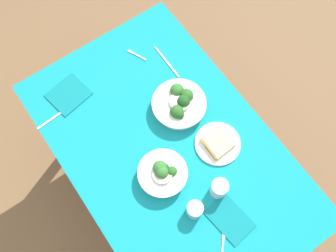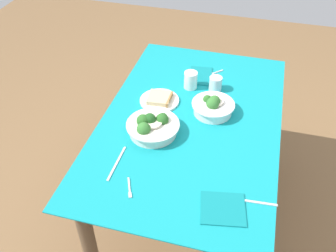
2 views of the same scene
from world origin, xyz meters
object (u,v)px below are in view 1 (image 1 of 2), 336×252
object	(u,v)px
broccoli_bowl_near	(163,173)
napkin_folded_lower	(69,95)
fork_by_near_bowl	(223,242)
water_glass_side	(195,210)
bread_side_plate	(218,143)
water_glass_center	(219,188)
table_knife_right	(56,116)
broccoli_bowl_far	(179,104)
table_knife_left	(167,62)
napkin_folded_upper	(230,219)
fork_by_far_bowl	(136,55)

from	to	relation	value
broccoli_bowl_near	napkin_folded_lower	distance (m)	0.61
fork_by_near_bowl	napkin_folded_lower	size ratio (longest dim) A/B	0.43
water_glass_side	fork_by_near_bowl	distance (m)	0.18
bread_side_plate	water_glass_center	distance (m)	0.22
water_glass_center	napkin_folded_lower	xyz separation A→B (m)	(-0.79, -0.31, -0.05)
broccoli_bowl_near	bread_side_plate	size ratio (longest dim) A/B	1.04
table_knife_right	broccoli_bowl_far	bearing A→B (deg)	145.14
fork_by_near_bowl	broccoli_bowl_far	bearing A→B (deg)	24.81
broccoli_bowl_far	fork_by_near_bowl	distance (m)	0.65
table_knife_left	broccoli_bowl_near	bearing A→B (deg)	143.85
broccoli_bowl_far	napkin_folded_upper	xyz separation A→B (m)	(0.55, -0.13, -0.04)
water_glass_side	napkin_folded_lower	size ratio (longest dim) A/B	0.46
table_knife_left	napkin_folded_upper	distance (m)	0.83
table_knife_left	napkin_folded_lower	xyz separation A→B (m)	(-0.12, -0.50, 0.00)
water_glass_side	napkin_folded_upper	xyz separation A→B (m)	(0.11, 0.11, -0.04)
fork_by_far_bowl	fork_by_near_bowl	distance (m)	1.00
broccoli_bowl_near	water_glass_center	distance (m)	0.25
bread_side_plate	water_glass_center	xyz separation A→B (m)	(0.17, -0.13, 0.04)
broccoli_bowl_near	fork_by_far_bowl	bearing A→B (deg)	157.48
fork_by_near_bowl	table_knife_left	xyz separation A→B (m)	(-0.85, 0.31, -0.00)
table_knife_right	fork_by_near_bowl	bearing A→B (deg)	103.62
broccoli_bowl_far	napkin_folded_lower	xyz separation A→B (m)	(-0.36, -0.40, -0.04)
broccoli_bowl_far	napkin_folded_upper	world-z (taller)	broccoli_bowl_far
fork_by_far_bowl	napkin_folded_upper	bearing A→B (deg)	148.76
broccoli_bowl_near	table_knife_right	world-z (taller)	broccoli_bowl_near
water_glass_center	fork_by_near_bowl	xyz separation A→B (m)	(0.19, -0.12, -0.05)
fork_by_far_bowl	bread_side_plate	bearing A→B (deg)	160.37
napkin_folded_upper	water_glass_side	bearing A→B (deg)	-137.35
fork_by_near_bowl	table_knife_left	world-z (taller)	same
bread_side_plate	napkin_folded_upper	world-z (taller)	bread_side_plate
broccoli_bowl_near	napkin_folded_upper	bearing A→B (deg)	21.35
fork_by_far_bowl	table_knife_right	size ratio (longest dim) A/B	0.49
broccoli_bowl_far	bread_side_plate	bearing A→B (deg)	8.12
napkin_folded_upper	napkin_folded_lower	world-z (taller)	same
broccoli_bowl_far	fork_by_near_bowl	bearing A→B (deg)	-18.96
broccoli_bowl_far	napkin_folded_lower	bearing A→B (deg)	-132.14
broccoli_bowl_far	table_knife_left	bearing A→B (deg)	158.42
water_glass_center	table_knife_left	distance (m)	0.70
water_glass_center	napkin_folded_lower	world-z (taller)	water_glass_center
water_glass_side	bread_side_plate	bearing A→B (deg)	124.69
water_glass_side	fork_by_far_bowl	size ratio (longest dim) A/B	0.78
broccoli_bowl_far	bread_side_plate	size ratio (longest dim) A/B	1.22
napkin_folded_upper	water_glass_center	bearing A→B (deg)	165.16
broccoli_bowl_far	table_knife_right	xyz separation A→B (m)	(-0.30, -0.50, -0.04)
water_glass_side	table_knife_left	world-z (taller)	water_glass_side
table_knife_left	napkin_folded_upper	xyz separation A→B (m)	(0.79, -0.22, 0.00)
broccoli_bowl_far	water_glass_side	bearing A→B (deg)	-28.05
fork_by_near_bowl	table_knife_right	world-z (taller)	same
broccoli_bowl_near	fork_by_near_bowl	size ratio (longest dim) A/B	2.92
fork_by_near_bowl	napkin_folded_upper	size ratio (longest dim) A/B	0.39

